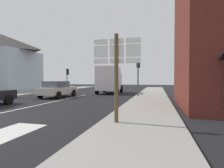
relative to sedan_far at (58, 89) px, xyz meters
name	(u,v)px	position (x,y,z in m)	size (l,w,h in m)	color
ground_plane	(77,97)	(1.54, 0.85, -0.76)	(80.00, 80.00, 0.00)	black
sidewalk_right	(150,101)	(8.31, -1.15, -0.69)	(2.87, 44.00, 0.14)	gray
sidewalk_left	(0,96)	(-5.22, -1.15, -0.69)	(2.87, 44.00, 0.14)	gray
lane_centre_stripe	(53,102)	(1.54, -3.15, -0.75)	(0.16, 12.00, 0.01)	silver
lane_turn_arrow	(9,133)	(4.47, -10.15, -0.75)	(1.20, 2.20, 0.01)	silver
clapboard_house_left	(1,63)	(-11.16, 4.79, 3.08)	(8.70, 7.60, 7.60)	silver
sedan_far	(58,89)	(0.00, 0.00, 0.00)	(2.03, 4.23, 1.47)	beige
delivery_truck	(110,79)	(3.46, 5.48, 0.89)	(2.70, 5.10, 3.05)	silver
route_sign_post	(116,69)	(7.48, -8.56, 1.24)	(1.66, 0.14, 3.20)	brown
traffic_light_near_right	(138,68)	(7.17, 1.58, 1.89)	(0.30, 0.49, 3.58)	#47474C
traffic_light_far_left	(67,74)	(-4.09, 9.47, 1.61)	(0.30, 0.49, 3.20)	#47474C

